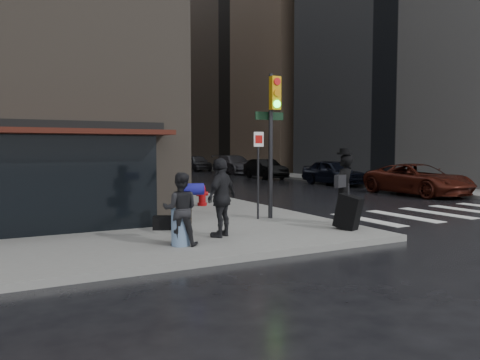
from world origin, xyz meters
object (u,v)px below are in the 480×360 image
object	(u,v)px
man_overcoat	(345,193)
parked_car_2	(265,169)
parked_car_0	(418,179)
parked_car_1	(333,172)
man_greycoat	(222,198)
parked_car_3	(234,164)
parked_car_4	(197,163)
fire_hydrant	(202,196)
man_jeans	(180,209)
traffic_light	(271,125)

from	to	relation	value
man_overcoat	parked_car_2	distance (m)	21.34
parked_car_0	parked_car_1	bearing A→B (deg)	87.51
man_greycoat	parked_car_3	size ratio (longest dim) A/B	0.34
man_overcoat	parked_car_1	bearing A→B (deg)	-148.89
parked_car_0	parked_car_3	bearing A→B (deg)	89.12
man_overcoat	parked_car_2	bearing A→B (deg)	-136.01
parked_car_4	man_greycoat	bearing A→B (deg)	-108.43
fire_hydrant	man_greycoat	bearing A→B (deg)	-108.71
parked_car_1	parked_car_3	size ratio (longest dim) A/B	0.81
man_jeans	parked_car_1	bearing A→B (deg)	-113.59
man_jeans	fire_hydrant	bearing A→B (deg)	-91.99
parked_car_0	traffic_light	bearing A→B (deg)	-159.58
man_overcoat	parked_car_1	world-z (taller)	man_overcoat
man_overcoat	parked_car_2	size ratio (longest dim) A/B	0.50
parked_car_2	parked_car_4	bearing A→B (deg)	91.16
fire_hydrant	traffic_light	bearing A→B (deg)	-81.21
traffic_light	parked_car_4	distance (m)	32.41
parked_car_2	parked_car_3	distance (m)	6.75
man_overcoat	fire_hydrant	distance (m)	6.15
man_jeans	parked_car_0	bearing A→B (deg)	-131.45
parked_car_3	traffic_light	bearing A→B (deg)	-114.23
parked_car_4	traffic_light	bearing A→B (deg)	-105.48
man_greycoat	parked_car_1	size ratio (longest dim) A/B	0.42
parked_car_2	parked_car_3	world-z (taller)	parked_car_3
man_greycoat	fire_hydrant	distance (m)	6.07
man_jeans	traffic_light	world-z (taller)	traffic_light
man_overcoat	man_jeans	world-z (taller)	man_overcoat
parked_car_3	parked_car_4	size ratio (longest dim) A/B	1.22
man_jeans	parked_car_0	distance (m)	15.66
parked_car_1	parked_car_0	bearing A→B (deg)	-94.01
parked_car_4	fire_hydrant	bearing A→B (deg)	-109.02
traffic_light	parked_car_1	world-z (taller)	traffic_light
parked_car_1	parked_car_2	size ratio (longest dim) A/B	1.05
man_greycoat	parked_car_2	bearing A→B (deg)	-156.12
traffic_light	parked_car_0	size ratio (longest dim) A/B	0.80
man_overcoat	parked_car_4	world-z (taller)	man_overcoat
man_greycoat	parked_car_3	distance (m)	29.18
man_greycoat	fire_hydrant	world-z (taller)	man_greycoat
man_greycoat	parked_car_4	bearing A→B (deg)	-144.25
man_greycoat	parked_car_1	distance (m)	18.34
man_greycoat	traffic_light	xyz separation A→B (m)	(2.53, 1.89, 1.83)
parked_car_2	fire_hydrant	bearing A→B (deg)	-126.52
traffic_light	fire_hydrant	distance (m)	4.58
parked_car_3	parked_car_0	bearing A→B (deg)	-90.74
man_jeans	parked_car_4	world-z (taller)	man_jeans
man_greycoat	parked_car_0	size ratio (longest dim) A/B	0.35
traffic_light	fire_hydrant	size ratio (longest dim) A/B	5.46
man_jeans	parked_car_3	bearing A→B (deg)	-94.30
man_jeans	parked_car_0	world-z (taller)	man_jeans
fire_hydrant	man_overcoat	bearing A→B (deg)	-74.38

